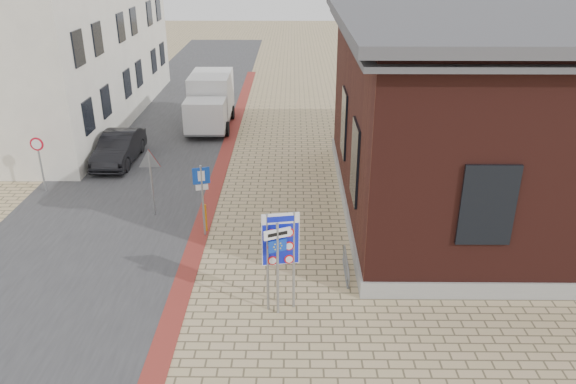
% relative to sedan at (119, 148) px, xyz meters
% --- Properties ---
extents(ground, '(120.00, 120.00, 0.00)m').
position_rel_sedan_xyz_m(ground, '(6.50, -11.22, -0.66)').
color(ground, tan).
rests_on(ground, ground).
extents(road_strip, '(7.00, 60.00, 0.02)m').
position_rel_sedan_xyz_m(road_strip, '(1.00, 3.78, -0.65)').
color(road_strip, '#38383A').
rests_on(road_strip, ground).
extents(curb_strip, '(0.60, 40.00, 0.02)m').
position_rel_sedan_xyz_m(curb_strip, '(4.50, -1.22, -0.65)').
color(curb_strip, maroon).
rests_on(curb_strip, ground).
extents(brick_building, '(13.00, 13.00, 6.80)m').
position_rel_sedan_xyz_m(brick_building, '(15.49, -4.22, 2.82)').
color(brick_building, gray).
rests_on(brick_building, ground).
extents(townhouse_near, '(7.40, 6.40, 8.30)m').
position_rel_sedan_xyz_m(townhouse_near, '(-4.49, 0.78, 3.50)').
color(townhouse_near, white).
rests_on(townhouse_near, ground).
extents(townhouse_mid, '(7.40, 6.40, 9.10)m').
position_rel_sedan_xyz_m(townhouse_mid, '(-4.49, 6.78, 3.90)').
color(townhouse_mid, white).
rests_on(townhouse_mid, ground).
extents(townhouse_far, '(7.40, 6.40, 8.30)m').
position_rel_sedan_xyz_m(townhouse_far, '(-4.49, 12.78, 3.50)').
color(townhouse_far, white).
rests_on(townhouse_far, ground).
extents(bike_rack, '(0.08, 1.80, 0.60)m').
position_rel_sedan_xyz_m(bike_rack, '(9.15, -9.02, -0.40)').
color(bike_rack, slate).
rests_on(bike_rack, ground).
extents(sedan, '(1.46, 4.04, 1.33)m').
position_rel_sedan_xyz_m(sedan, '(0.00, 0.00, 0.00)').
color(sedan, black).
rests_on(sedan, ground).
extents(box_truck, '(2.21, 5.07, 2.64)m').
position_rel_sedan_xyz_m(box_truck, '(3.30, 5.28, 0.70)').
color(box_truck, slate).
rests_on(box_truck, ground).
extents(border_sign, '(0.95, 0.21, 2.79)m').
position_rel_sedan_xyz_m(border_sign, '(7.29, -10.72, 1.34)').
color(border_sign, gray).
rests_on(border_sign, ground).
extents(essen_sign, '(0.66, 0.31, 2.62)m').
position_rel_sedan_xyz_m(essen_sign, '(7.22, -10.92, 1.08)').
color(essen_sign, gray).
rests_on(essen_sign, ground).
extents(parking_sign, '(0.53, 0.19, 2.48)m').
position_rel_sedan_xyz_m(parking_sign, '(4.70, -6.72, 1.02)').
color(parking_sign, gray).
rests_on(parking_sign, ground).
extents(yield_sign, '(0.86, 0.10, 2.42)m').
position_rel_sedan_xyz_m(yield_sign, '(2.70, -5.22, 1.18)').
color(yield_sign, gray).
rests_on(yield_sign, ground).
extents(speed_sign, '(0.52, 0.07, 2.21)m').
position_rel_sedan_xyz_m(speed_sign, '(-2.00, -3.22, 0.80)').
color(speed_sign, gray).
rests_on(speed_sign, ground).
extents(bollard, '(0.11, 0.11, 0.98)m').
position_rel_sedan_xyz_m(bollard, '(4.70, -6.43, -0.17)').
color(bollard, orange).
rests_on(bollard, ground).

